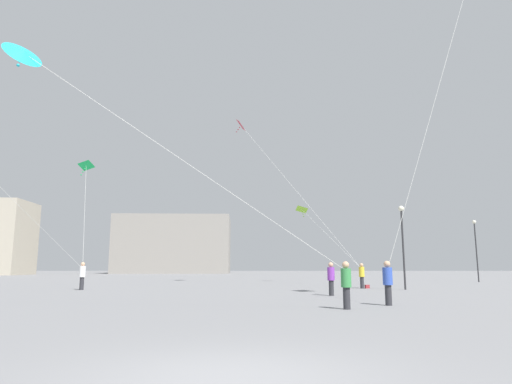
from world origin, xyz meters
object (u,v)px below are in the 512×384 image
Objects in this scene: person_in_purple at (331,277)px; kite_lime_delta at (303,210)px; kite_cyan_diamond at (25,54)px; person_in_white at (82,275)px; person_in_green at (346,283)px; kite_crimson_delta at (243,127)px; building_centre_hall at (175,245)px; handbag_beside_flyer at (367,287)px; person_in_yellow at (362,275)px; lamppost_west at (402,233)px; lamppost_east at (476,241)px; kite_emerald_delta at (86,168)px; person_in_blue at (388,281)px.

kite_lime_delta is at bearing -141.79° from person_in_purple.
person_in_purple is at bearing 39.81° from kite_cyan_diamond.
kite_cyan_diamond reaches higher than person_in_white.
person_in_green is 13.09m from kite_cyan_diamond.
kite_crimson_delta is 0.54× the size of building_centre_hall.
kite_crimson_delta is 18.54m from handbag_beside_flyer.
kite_lime_delta is at bearing 28.02° from kite_crimson_delta.
person_in_yellow is 3.86m from lamppost_west.
person_in_purple is at bearing -129.80° from lamppost_east.
building_centre_hall is at bearing 112.17° from kite_lime_delta.
person_in_white is at bearing -63.93° from kite_emerald_delta.
kite_lime_delta is (-2.78, 11.80, 5.78)m from person_in_yellow.
kite_emerald_delta reaches higher than person_in_purple.
person_in_yellow reaches higher than person_in_blue.
kite_cyan_diamond is (3.54, -14.67, 7.35)m from person_in_white.
person_in_purple is 0.12× the size of kite_crimson_delta.
person_in_purple is 79.85m from building_centre_hall.
handbag_beside_flyer is (14.67, 16.95, -8.17)m from kite_cyan_diamond.
person_in_blue is 0.31× the size of lamppost_west.
kite_lime_delta is at bearing -39.74° from person_in_white.
person_in_yellow is 1.03× the size of person_in_green.
kite_lime_delta is (0.39, 19.35, 5.78)m from person_in_purple.
handbag_beside_flyer is at bearing -82.69° from person_in_blue.
kite_emerald_delta is 20.00m from kite_lime_delta.
lamppost_west is (21.50, -1.97, -4.79)m from kite_emerald_delta.
person_in_blue is 0.12× the size of kite_crimson_delta.
person_in_white is at bearing -70.71° from person_in_purple.
person_in_blue is 0.96× the size of person_in_white.
person_in_white is at bearing -178.24° from lamppost_west.
kite_crimson_delta is 63.00m from building_centre_hall.
person_in_yellow is 23.32m from kite_cyan_diamond.
lamppost_east is 18.59m from handbag_beside_flyer.
lamppost_east is (39.61, -56.20, -2.26)m from building_centre_hall.
kite_lime_delta is at bearing 34.84° from kite_emerald_delta.
kite_crimson_delta is 2.52× the size of lamppost_west.
kite_crimson_delta is (9.49, 11.00, 13.03)m from person_in_white.
person_in_blue is 0.13× the size of kite_lime_delta.
person_in_blue is 5.82m from person_in_purple.
kite_cyan_diamond is at bearing 24.90° from person_in_green.
person_in_yellow is at bearing -1.22° from kite_emerald_delta.
person_in_white is 71.62m from building_centre_hall.
handbag_beside_flyer is (-2.01, 1.66, -3.41)m from lamppost_west.
building_centre_hall reaches higher than handbag_beside_flyer.
lamppost_west reaches higher than handbag_beside_flyer.
kite_lime_delta is at bearing -177.24° from lamppost_east.
handbag_beside_flyer is (18.22, 2.28, -0.82)m from person_in_white.
person_in_green is (-1.84, -1.55, -0.02)m from person_in_blue.
person_in_blue is 23.20m from kite_emerald_delta.
person_in_yellow is 0.22× the size of kite_emerald_delta.
kite_cyan_diamond is (-10.60, -2.08, 7.40)m from person_in_green.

